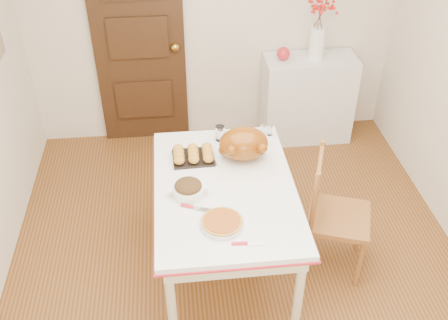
{
  "coord_description": "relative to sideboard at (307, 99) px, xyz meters",
  "views": [
    {
      "loc": [
        -0.4,
        -2.61,
        3.03
      ],
      "look_at": [
        -0.11,
        0.08,
        1.02
      ],
      "focal_mm": 41.46,
      "sensor_mm": 36.0,
      "label": 1
    }
  ],
  "objects": [
    {
      "name": "shaker_pair",
      "position": [
        -0.65,
        -1.18,
        0.44
      ],
      "size": [
        0.1,
        0.07,
        0.09
      ],
      "primitive_type": null,
      "rotation": [
        0.0,
        0.0,
        0.37
      ],
      "color": "white",
      "rests_on": "kitchen_table"
    },
    {
      "name": "wall_back",
      "position": [
        -0.92,
        0.22,
        0.81
      ],
      "size": [
        3.5,
        0.0,
        2.5
      ],
      "primitive_type": "cube",
      "color": "beige",
      "rests_on": "ground"
    },
    {
      "name": "pumpkin_pie",
      "position": [
        -1.08,
        -2.12,
        0.42
      ],
      "size": [
        0.28,
        0.28,
        0.05
      ],
      "primitive_type": "cylinder",
      "rotation": [
        0.0,
        0.0,
        -0.08
      ],
      "color": "#934515",
      "rests_on": "kitchen_table"
    },
    {
      "name": "sideboard",
      "position": [
        0.0,
        0.0,
        0.0
      ],
      "size": [
        0.88,
        0.39,
        0.88
      ],
      "primitive_type": "cube",
      "color": "silver",
      "rests_on": "floor"
    },
    {
      "name": "berry_vase",
      "position": [
        0.03,
        0.0,
        0.76
      ],
      "size": [
        0.33,
        0.33,
        0.64
      ],
      "primitive_type": null,
      "color": "white",
      "rests_on": "sideboard"
    },
    {
      "name": "door_back",
      "position": [
        -1.62,
        0.19,
        0.59
      ],
      "size": [
        0.85,
        0.06,
        2.06
      ],
      "primitive_type": "cube",
      "color": "black",
      "rests_on": "ground"
    },
    {
      "name": "apple",
      "position": [
        -0.28,
        0.0,
        0.5
      ],
      "size": [
        0.12,
        0.12,
        0.12
      ],
      "primitive_type": "sphere",
      "color": "red",
      "rests_on": "sideboard"
    },
    {
      "name": "turkey_platter",
      "position": [
        -0.86,
        -1.47,
        0.52
      ],
      "size": [
        0.42,
        0.35,
        0.26
      ],
      "primitive_type": null,
      "rotation": [
        0.0,
        0.0,
        -0.07
      ],
      "color": "#7A3F0B",
      "rests_on": "kitchen_table"
    },
    {
      "name": "carving_knife",
      "position": [
        -1.22,
        -1.96,
        0.4
      ],
      "size": [
        0.24,
        0.14,
        0.01
      ],
      "primitive_type": null,
      "rotation": [
        0.0,
        0.0,
        -0.38
      ],
      "color": "silver",
      "rests_on": "kitchen_table"
    },
    {
      "name": "kitchen_table",
      "position": [
        -1.03,
        -1.75,
        -0.02
      ],
      "size": [
        0.95,
        1.39,
        0.84
      ],
      "primitive_type": null,
      "color": "white",
      "rests_on": "floor"
    },
    {
      "name": "chair_oak",
      "position": [
        -0.19,
        -1.75,
        0.05
      ],
      "size": [
        0.56,
        0.56,
        0.99
      ],
      "primitive_type": null,
      "rotation": [
        0.0,
        0.0,
        1.23
      ],
      "color": "brown",
      "rests_on": "floor"
    },
    {
      "name": "drinking_glass",
      "position": [
        -1.0,
        -1.2,
        0.45
      ],
      "size": [
        0.08,
        0.08,
        0.12
      ],
      "primitive_type": "cylinder",
      "rotation": [
        0.0,
        0.0,
        0.26
      ],
      "color": "white",
      "rests_on": "kitchen_table"
    },
    {
      "name": "pie_server",
      "position": [
        -0.95,
        -2.29,
        0.4
      ],
      "size": [
        0.2,
        0.07,
        0.01
      ],
      "primitive_type": null,
      "rotation": [
        0.0,
        0.0,
        -0.05
      ],
      "color": "silver",
      "rests_on": "kitchen_table"
    },
    {
      "name": "rolls_tray",
      "position": [
        -1.21,
        -1.42,
        0.43
      ],
      "size": [
        0.3,
        0.24,
        0.08
      ],
      "primitive_type": null,
      "rotation": [
        0.0,
        0.0,
        0.03
      ],
      "color": "gold",
      "rests_on": "kitchen_table"
    },
    {
      "name": "stuffing_dish",
      "position": [
        -1.27,
        -1.81,
        0.45
      ],
      "size": [
        0.28,
        0.23,
        0.1
      ],
      "primitive_type": null,
      "rotation": [
        0.0,
        0.0,
        0.07
      ],
      "color": "#3A2513",
      "rests_on": "kitchen_table"
    },
    {
      "name": "floor",
      "position": [
        -0.92,
        -1.78,
        -0.44
      ],
      "size": [
        3.5,
        4.0,
        0.0
      ],
      "primitive_type": "cube",
      "color": "#543111",
      "rests_on": "ground"
    }
  ]
}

